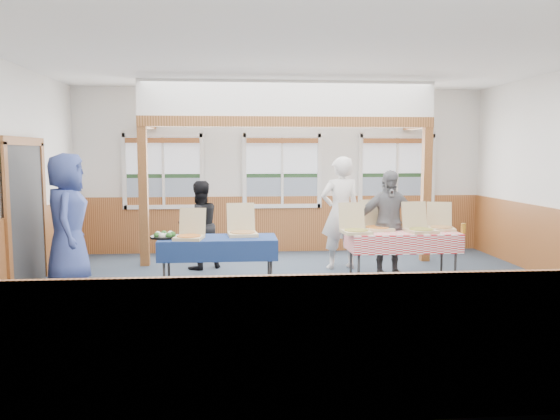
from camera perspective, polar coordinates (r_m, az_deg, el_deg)
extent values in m
plane|color=#283342|center=(7.54, 2.57, -9.03)|extent=(8.00, 8.00, 0.00)
plane|color=white|center=(7.39, 2.69, 15.70)|extent=(8.00, 8.00, 0.00)
plane|color=silver|center=(10.77, 0.20, 4.11)|extent=(8.00, 0.00, 8.00)
plane|color=silver|center=(3.86, 9.41, 0.64)|extent=(8.00, 0.00, 8.00)
cube|color=brown|center=(10.83, 0.21, -1.45)|extent=(7.98, 0.05, 1.10)
cube|color=brown|center=(4.11, 9.07, -14.05)|extent=(7.98, 0.05, 1.10)
cube|color=brown|center=(7.95, -27.23, -4.84)|extent=(0.05, 6.98, 1.10)
cube|color=#333333|center=(8.71, -25.06, -0.53)|extent=(0.06, 1.30, 2.10)
cube|color=silver|center=(10.80, -12.02, 0.32)|extent=(1.52, 0.05, 0.08)
cube|color=silver|center=(10.75, -12.18, 7.65)|extent=(1.52, 0.05, 0.08)
cube|color=silver|center=(10.87, -15.98, 3.90)|extent=(0.08, 0.05, 1.46)
cube|color=silver|center=(10.68, -8.15, 4.04)|extent=(0.08, 0.05, 1.46)
cube|color=silver|center=(10.75, -12.10, 3.98)|extent=(0.05, 0.05, 1.30)
cube|color=slate|center=(10.81, -12.03, 1.92)|extent=(1.40, 0.02, 0.52)
cube|color=#1B361B|center=(10.80, -12.06, 3.50)|extent=(1.40, 0.02, 0.08)
cube|color=#B6BAC4|center=(10.79, -12.11, 5.57)|extent=(1.40, 0.02, 0.70)
cube|color=brown|center=(10.73, -12.18, 7.12)|extent=(1.40, 0.07, 0.10)
cube|color=silver|center=(10.75, 0.23, 0.43)|extent=(1.52, 0.05, 0.08)
cube|color=silver|center=(10.71, 0.23, 7.79)|extent=(1.52, 0.05, 0.08)
cube|color=silver|center=(10.67, -3.74, 4.08)|extent=(0.08, 0.05, 1.46)
cube|color=silver|center=(10.80, 4.15, 4.10)|extent=(0.08, 0.05, 1.46)
cube|color=silver|center=(10.71, 0.23, 4.10)|extent=(0.05, 0.05, 1.30)
cube|color=slate|center=(10.77, 0.21, 2.03)|extent=(1.40, 0.02, 0.52)
cube|color=#1B361B|center=(10.75, 0.21, 3.62)|extent=(1.40, 0.02, 0.08)
cube|color=#B6BAC4|center=(10.74, 0.21, 5.70)|extent=(1.40, 0.02, 0.70)
cube|color=brown|center=(10.69, 0.24, 7.26)|extent=(1.40, 0.07, 0.10)
cube|color=silver|center=(11.19, 12.04, 0.51)|extent=(1.52, 0.05, 0.08)
cube|color=silver|center=(11.15, 12.20, 7.59)|extent=(1.52, 0.05, 0.08)
cube|color=silver|center=(10.96, 8.40, 4.08)|extent=(0.08, 0.05, 1.46)
cube|color=silver|center=(11.39, 15.69, 3.99)|extent=(0.08, 0.05, 1.46)
cube|color=silver|center=(11.15, 12.12, 4.04)|extent=(0.05, 0.05, 1.30)
cube|color=slate|center=(11.21, 12.01, 2.06)|extent=(1.40, 0.02, 0.52)
cube|color=#1B361B|center=(11.19, 12.05, 3.59)|extent=(1.40, 0.02, 0.08)
cube|color=#B6BAC4|center=(11.18, 12.09, 5.58)|extent=(1.40, 0.02, 0.70)
cube|color=brown|center=(11.13, 12.21, 7.08)|extent=(1.40, 0.07, 0.10)
cube|color=#573313|center=(9.68, -14.07, 1.35)|extent=(0.15, 0.15, 2.40)
cube|color=#573313|center=(10.15, 15.02, 1.53)|extent=(0.15, 0.15, 2.40)
cube|color=#573313|center=(9.58, 0.85, 9.20)|extent=(5.15, 0.18, 0.18)
cylinder|color=#333333|center=(7.67, -12.03, -6.09)|extent=(0.04, 0.04, 0.73)
cylinder|color=#333333|center=(8.20, -11.56, -5.30)|extent=(0.04, 0.04, 0.73)
cylinder|color=#333333|center=(7.63, -0.94, -6.03)|extent=(0.04, 0.04, 0.73)
cylinder|color=#333333|center=(8.16, -1.20, -5.24)|extent=(0.04, 0.04, 0.73)
cube|color=#333333|center=(7.81, -6.48, -3.02)|extent=(1.65, 0.83, 0.03)
cube|color=navy|center=(7.81, -6.48, -2.88)|extent=(1.72, 0.89, 0.01)
cube|color=navy|center=(7.48, -6.54, -4.40)|extent=(1.64, 0.18, 0.28)
cube|color=navy|center=(8.19, -6.40, -3.49)|extent=(1.64, 0.18, 0.28)
cylinder|color=#333333|center=(8.15, 8.23, -5.32)|extent=(0.04, 0.04, 0.73)
cylinder|color=#333333|center=(8.67, 7.42, -4.62)|extent=(0.04, 0.04, 0.73)
cylinder|color=#333333|center=(8.60, 17.87, -4.95)|extent=(0.04, 0.04, 0.73)
cylinder|color=#333333|center=(9.09, 16.55, -4.32)|extent=(0.04, 0.04, 0.73)
cube|color=#333333|center=(8.53, 12.68, -2.36)|extent=(1.67, 0.87, 0.03)
cube|color=red|center=(8.53, 12.68, -2.24)|extent=(1.74, 0.94, 0.01)
cube|color=red|center=(8.21, 13.41, -3.59)|extent=(1.64, 0.23, 0.28)
cube|color=red|center=(8.89, 11.96, -2.83)|extent=(1.64, 0.23, 0.28)
cube|color=#C9B486|center=(7.68, -9.50, -2.89)|extent=(0.44, 0.44, 0.04)
cylinder|color=orange|center=(7.68, -9.50, -2.68)|extent=(0.38, 0.38, 0.01)
cube|color=#C9B486|center=(7.87, -9.12, -1.15)|extent=(0.39, 0.15, 0.37)
cube|color=#C9B486|center=(7.92, -3.92, -2.53)|extent=(0.45, 0.45, 0.05)
cylinder|color=tan|center=(7.92, -3.92, -2.31)|extent=(0.39, 0.39, 0.01)
cube|color=#C9B486|center=(8.14, -4.13, -0.70)|extent=(0.42, 0.14, 0.41)
cube|color=#C9B486|center=(8.20, 7.97, -2.29)|extent=(0.44, 0.44, 0.05)
cylinder|color=gold|center=(8.19, 7.97, -2.09)|extent=(0.38, 0.38, 0.01)
cube|color=#C9B486|center=(8.40, 7.48, -0.58)|extent=(0.41, 0.13, 0.40)
cube|color=#C9B486|center=(8.57, 10.15, -1.96)|extent=(0.45, 0.45, 0.05)
cylinder|color=orange|center=(8.57, 10.15, -1.76)|extent=(0.40, 0.40, 0.01)
cube|color=#C9B486|center=(8.78, 9.61, -0.27)|extent=(0.42, 0.14, 0.41)
cube|color=#C9B486|center=(8.49, 14.54, -2.14)|extent=(0.46, 0.46, 0.05)
cylinder|color=gold|center=(8.49, 14.54, -1.94)|extent=(0.40, 0.40, 0.01)
cube|color=#C9B486|center=(8.68, 13.84, -0.47)|extent=(0.42, 0.15, 0.40)
cube|color=#C9B486|center=(8.84, 16.51, -1.89)|extent=(0.45, 0.45, 0.04)
cylinder|color=tan|center=(8.83, 16.52, -1.71)|extent=(0.40, 0.40, 0.01)
cube|color=#C9B486|center=(9.04, 16.30, -0.38)|extent=(0.39, 0.17, 0.38)
cylinder|color=black|center=(7.87, -11.96, -2.77)|extent=(0.40, 0.40, 0.03)
cylinder|color=silver|center=(7.86, -11.96, -2.59)|extent=(0.09, 0.09, 0.04)
sphere|color=#2B6225|center=(7.85, -11.15, -2.55)|extent=(0.09, 0.09, 0.09)
sphere|color=silver|center=(7.94, -11.39, -2.46)|extent=(0.09, 0.09, 0.09)
sphere|color=#2B6225|center=(7.97, -12.04, -2.44)|extent=(0.09, 0.09, 0.09)
sphere|color=silver|center=(7.92, -12.64, -2.51)|extent=(0.09, 0.09, 0.09)
sphere|color=#2B6225|center=(7.83, -12.73, -2.61)|extent=(0.09, 0.09, 0.09)
sphere|color=silver|center=(7.76, -12.24, -2.68)|extent=(0.09, 0.09, 0.09)
sphere|color=#2B6225|center=(7.77, -11.53, -2.65)|extent=(0.09, 0.09, 0.09)
cylinder|color=#A8721C|center=(8.59, 18.61, -1.82)|extent=(0.07, 0.07, 0.15)
imported|color=silver|center=(9.24, 6.32, -0.30)|extent=(0.76, 0.56, 1.89)
imported|color=black|center=(9.27, -8.42, -1.57)|extent=(0.90, 0.84, 1.49)
imported|color=#3A4B92|center=(8.64, -21.33, -0.92)|extent=(0.76, 1.04, 1.95)
imported|color=slate|center=(8.67, 11.21, -1.47)|extent=(1.00, 0.43, 1.69)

